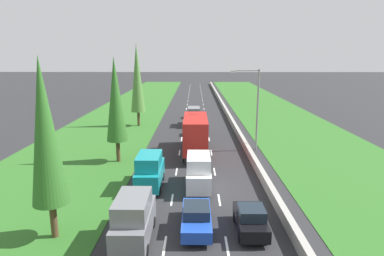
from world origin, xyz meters
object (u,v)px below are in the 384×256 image
grey_van_left_lane (134,219)px  street_light_mast (255,104)px  blue_sedan_centre_lane (196,217)px  orange_sedan_centre_lane (194,113)px  black_hatchback_right_lane (251,219)px  poplar_tree_nearest (45,133)px  poplar_tree_second (116,100)px  grey_van_centre_lane (194,116)px  teal_van_left_lane (150,171)px  red_box_truck_centre_lane (195,134)px  poplar_tree_third (137,78)px  white_van_centre_lane (199,172)px  maroon_sedan_centre_lane (197,129)px

grey_van_left_lane → street_light_mast: street_light_mast is taller
blue_sedan_centre_lane → street_light_mast: bearing=69.6°
orange_sedan_centre_lane → black_hatchback_right_lane: size_ratio=1.15×
grey_van_left_lane → poplar_tree_nearest: bearing=175.5°
orange_sedan_centre_lane → poplar_tree_second: (-7.59, -23.70, 5.43)m
blue_sedan_centre_lane → grey_van_centre_lane: 30.53m
blue_sedan_centre_lane → teal_van_left_lane: 7.60m
red_box_truck_centre_lane → street_light_mast: bearing=12.3°
grey_van_left_lane → street_light_mast: 21.50m
grey_van_centre_lane → grey_van_left_lane: size_ratio=1.00×
poplar_tree_third → grey_van_centre_lane: bearing=2.3°
orange_sedan_centre_lane → poplar_tree_third: poplar_tree_third is taller
orange_sedan_centre_lane → poplar_tree_nearest: 38.99m
poplar_tree_nearest → poplar_tree_second: poplar_tree_nearest is taller
white_van_centre_lane → poplar_tree_third: bearing=110.3°
red_box_truck_centre_lane → grey_van_centre_lane: bearing=90.9°
red_box_truck_centre_lane → poplar_tree_nearest: 19.22m
street_light_mast → blue_sedan_centre_lane: bearing=-110.4°
orange_sedan_centre_lane → white_van_centre_lane: bearing=-89.3°
street_light_mast → grey_van_left_lane: bearing=-118.2°
maroon_sedan_centre_lane → grey_van_centre_lane: (-0.41, 5.95, 0.59)m
red_box_truck_centre_lane → street_light_mast: street_light_mast is taller
maroon_sedan_centre_lane → street_light_mast: 10.56m
grey_van_centre_lane → black_hatchback_right_lane: grey_van_centre_lane is taller
teal_van_left_lane → street_light_mast: 15.27m
grey_van_centre_lane → poplar_tree_nearest: poplar_tree_nearest is taller
street_light_mast → maroon_sedan_centre_lane: bearing=131.0°
grey_van_centre_lane → poplar_tree_third: poplar_tree_third is taller
black_hatchback_right_lane → poplar_tree_second: size_ratio=0.38×
white_van_centre_lane → red_box_truck_centre_lane: (-0.24, 9.50, 0.78)m
grey_van_centre_lane → poplar_tree_nearest: size_ratio=0.47×
grey_van_left_lane → black_hatchback_right_lane: grey_van_left_lane is taller
blue_sedan_centre_lane → poplar_tree_third: size_ratio=0.37×
poplar_tree_third → teal_van_left_lane: bearing=-78.3°
poplar_tree_nearest → street_light_mast: 23.50m
maroon_sedan_centre_lane → poplar_tree_third: size_ratio=0.37×
maroon_sedan_centre_lane → poplar_tree_nearest: 27.42m
grey_van_left_lane → black_hatchback_right_lane: size_ratio=1.26×
white_van_centre_lane → teal_van_left_lane: 3.93m
poplar_tree_second → street_light_mast: 14.86m
red_box_truck_centre_lane → grey_van_centre_lane: 14.62m
poplar_tree_third → street_light_mast: bearing=-40.5°
grey_van_left_lane → teal_van_left_lane: (-0.16, 7.90, 0.00)m
teal_van_left_lane → street_light_mast: bearing=46.6°
white_van_centre_lane → blue_sedan_centre_lane: bearing=-91.7°
white_van_centre_lane → poplar_tree_third: 25.98m
poplar_tree_nearest → maroon_sedan_centre_lane: bearing=71.7°
maroon_sedan_centre_lane → poplar_tree_nearest: bearing=-108.3°
maroon_sedan_centre_lane → poplar_tree_third: bearing=147.3°
maroon_sedan_centre_lane → teal_van_left_lane: teal_van_left_lane is taller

